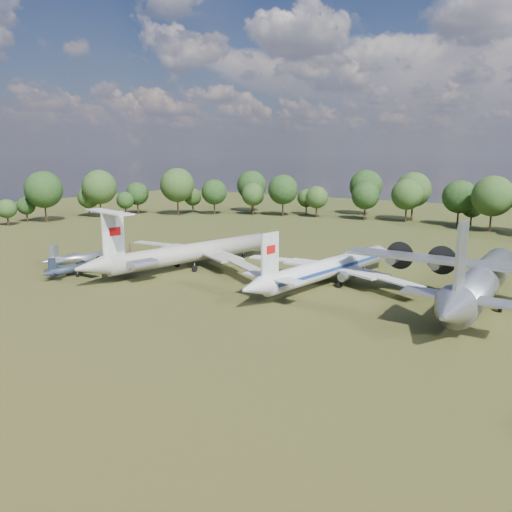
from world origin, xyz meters
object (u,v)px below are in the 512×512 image
Objects in this scene: an12_transport at (481,286)px; small_prop_northwest at (82,260)px; small_prop_west at (74,270)px; il62_airliner at (193,256)px; person_on_il62 at (130,248)px; tu104_jet at (330,271)px.

small_prop_northwest is at bearing -167.59° from an12_transport.
small_prop_northwest is at bearing 128.58° from small_prop_west.
il62_airliner is 20.56m from small_prop_northwest.
person_on_il62 reaches higher than an12_transport.
an12_transport reaches higher than small_prop_west.
tu104_jet is 42.50m from small_prop_west.
il62_airliner is at bearing -175.03° from an12_transport.
small_prop_west is at bearing -116.90° from il62_airliner.
an12_transport is (46.90, 4.81, 0.58)m from il62_airliner.
tu104_jet is at bearing 33.08° from small_prop_northwest.
person_on_il62 is at bearing 7.83° from small_prop_northwest.
an12_transport is at bearing 14.55° from small_prop_west.
tu104_jet is 3.23× the size of small_prop_west.
small_prop_west is (-37.61, -19.76, -1.14)m from tu104_jet.
small_prop_northwest reaches higher than small_prop_west.
an12_transport is 62.97m from small_prop_west.
person_on_il62 is (10.08, 3.66, 4.32)m from small_prop_west.
person_on_il62 is (-49.36, -17.07, 2.45)m from an12_transport.
small_prop_west is 8.06× the size of person_on_il62.
an12_transport is at bearing -168.25° from person_on_il62.
tu104_jet is at bearing 23.04° from small_prop_west.
tu104_jet is 0.97× the size of an12_transport.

